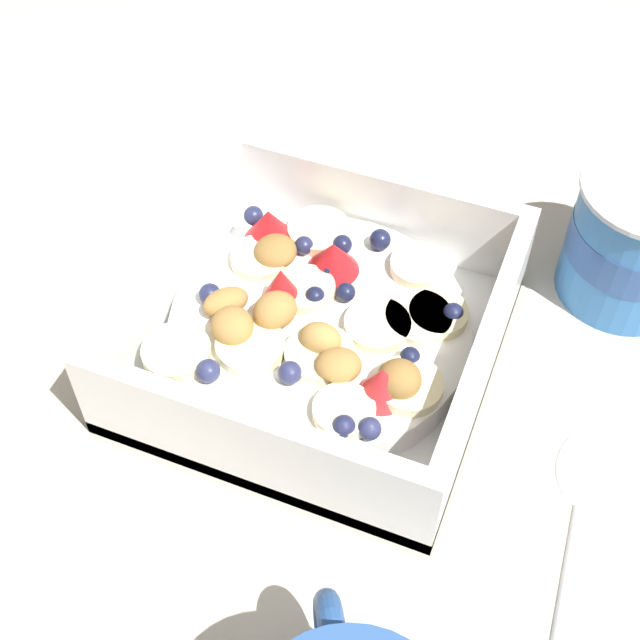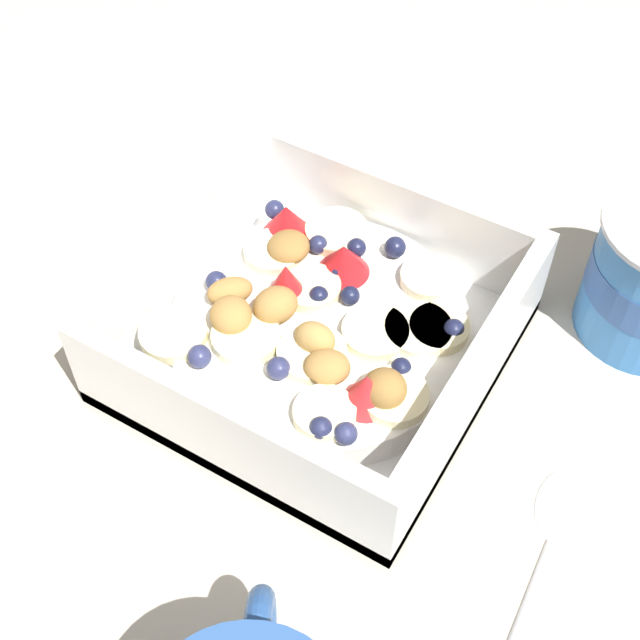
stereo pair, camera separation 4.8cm
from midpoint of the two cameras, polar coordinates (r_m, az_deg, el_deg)
name	(u,v)px [view 2 (the right image)]	position (r m, az deg, el deg)	size (l,w,h in m)	color
ground_plane	(314,341)	(0.51, 2.30, -1.55)	(2.40, 2.40, 0.00)	beige
fruit_bowl	(320,328)	(0.49, 2.79, -0.68)	(0.19, 0.19, 0.06)	white
spoon	(553,545)	(0.46, 17.90, -13.93)	(0.03, 0.17, 0.01)	silver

